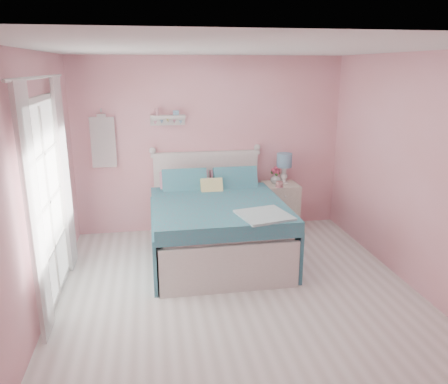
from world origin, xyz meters
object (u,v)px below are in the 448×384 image
object	(u,v)px
bed	(216,226)
vase	(276,178)
nightstand	(280,206)
teacup	(279,184)
table_lamp	(284,162)

from	to	relation	value
bed	vase	world-z (taller)	bed
nightstand	vase	distance (m)	0.45
nightstand	teacup	bearing A→B (deg)	-114.28
table_lamp	teacup	xyz separation A→B (m)	(-0.13, -0.22, -0.28)
bed	vase	distance (m)	1.39
vase	teacup	xyz separation A→B (m)	(-0.00, -0.22, -0.04)
table_lamp	nightstand	bearing A→B (deg)	-139.70
bed	vase	xyz separation A→B (m)	(1.04, 0.83, 0.40)
bed	table_lamp	size ratio (longest dim) A/B	4.61
bed	nightstand	size ratio (longest dim) A/B	2.91
bed	table_lamp	distance (m)	1.57
nightstand	vase	xyz separation A→B (m)	(-0.08, 0.04, 0.44)
table_lamp	teacup	world-z (taller)	table_lamp
table_lamp	teacup	distance (m)	0.38
vase	table_lamp	bearing A→B (deg)	3.27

